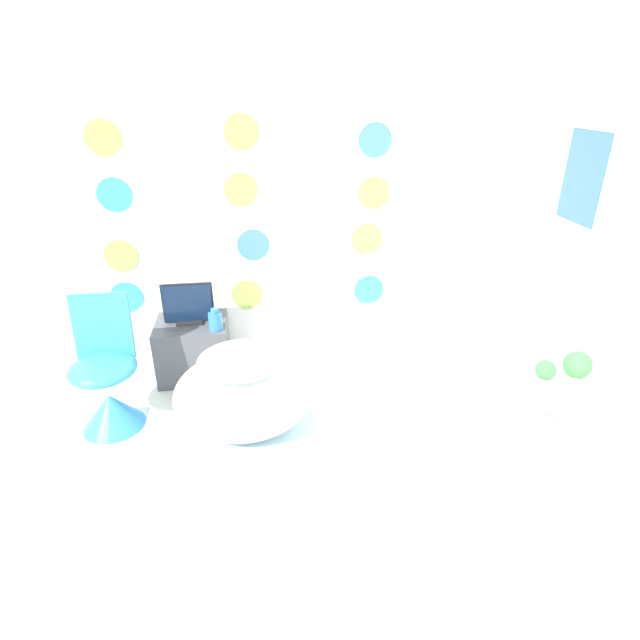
% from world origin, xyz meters
% --- Properties ---
extents(ground_plane, '(12.00, 12.00, 0.00)m').
position_xyz_m(ground_plane, '(0.00, 0.00, 0.00)').
color(ground_plane, silver).
extents(wall_back_dotted, '(4.95, 0.05, 2.60)m').
position_xyz_m(wall_back_dotted, '(0.00, 2.12, 1.30)').
color(wall_back_dotted, white).
rests_on(wall_back_dotted, ground_plane).
extents(wall_right, '(0.06, 3.10, 2.60)m').
position_xyz_m(wall_right, '(1.99, 1.05, 1.30)').
color(wall_right, white).
rests_on(wall_right, ground_plane).
extents(rug, '(1.01, 0.66, 0.01)m').
position_xyz_m(rug, '(-0.12, 1.00, 0.00)').
color(rug, silver).
rests_on(rug, ground_plane).
extents(bathtub, '(0.86, 0.64, 0.56)m').
position_xyz_m(bathtub, '(-0.08, 1.08, 0.28)').
color(bathtub, white).
rests_on(bathtub, ground_plane).
extents(chair, '(0.42, 0.42, 0.87)m').
position_xyz_m(chair, '(-0.94, 1.28, 0.28)').
color(chair, '#338CE0').
rests_on(chair, ground_plane).
extents(tv_cabinet, '(0.52, 0.44, 0.44)m').
position_xyz_m(tv_cabinet, '(-0.46, 1.85, 0.22)').
color(tv_cabinet, '#4C4C51').
rests_on(tv_cabinet, ground_plane).
extents(tv, '(0.37, 0.12, 0.31)m').
position_xyz_m(tv, '(-0.46, 1.85, 0.58)').
color(tv, black).
rests_on(tv, tv_cabinet).
extents(vase, '(0.10, 0.10, 0.16)m').
position_xyz_m(vase, '(-0.26, 1.71, 0.51)').
color(vase, '#2D72B7').
rests_on(vase, tv_cabinet).
extents(side_table, '(0.40, 0.32, 0.47)m').
position_xyz_m(side_table, '(1.72, 0.64, 0.37)').
color(side_table, silver).
rests_on(side_table, ground_plane).
extents(potted_plant_left, '(0.11, 0.11, 0.17)m').
position_xyz_m(potted_plant_left, '(1.63, 0.65, 0.55)').
color(potted_plant_left, white).
rests_on(potted_plant_left, side_table).
extents(potted_plant_right, '(0.15, 0.15, 0.22)m').
position_xyz_m(potted_plant_right, '(1.81, 0.63, 0.59)').
color(potted_plant_right, beige).
rests_on(potted_plant_right, side_table).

